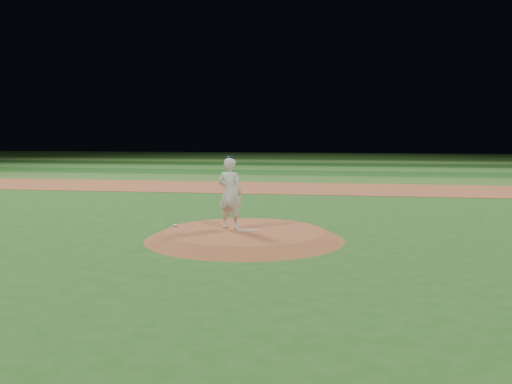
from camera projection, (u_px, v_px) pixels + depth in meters
name	position (u px, v px, depth m)	size (l,w,h in m)	color
ground	(244.00, 239.00, 15.75)	(120.00, 120.00, 0.00)	#25581C
infield_dirt_band	(293.00, 188.00, 29.49)	(70.00, 6.00, 0.02)	#97502E
outfield_stripe_0	(301.00, 179.00, 34.89)	(70.00, 5.00, 0.02)	#366424
outfield_stripe_1	(307.00, 173.00, 39.79)	(70.00, 5.00, 0.02)	#1C4F19
outfield_stripe_2	(312.00, 168.00, 44.70)	(70.00, 5.00, 0.02)	#337329
outfield_stripe_3	(315.00, 165.00, 49.61)	(70.00, 5.00, 0.02)	#194215
outfield_stripe_4	(318.00, 161.00, 54.52)	(70.00, 5.00, 0.02)	#417D2D
outfield_stripe_5	(321.00, 159.00, 59.42)	(70.00, 5.00, 0.02)	#224B18
pitchers_mound	(244.00, 235.00, 15.74)	(5.50, 5.50, 0.25)	#99542F
pitching_rubber	(248.00, 230.00, 15.63)	(0.55, 0.14, 0.03)	silver
rosin_bag	(175.00, 225.00, 16.35)	(0.13, 0.13, 0.07)	silver
pitcher_on_mound	(230.00, 193.00, 15.86)	(0.83, 0.66, 2.05)	white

